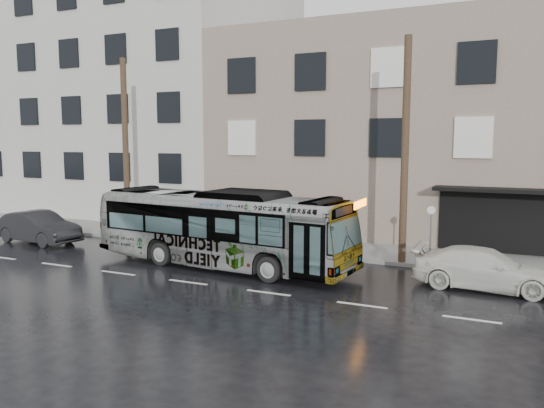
# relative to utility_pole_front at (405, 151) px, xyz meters

# --- Properties ---
(ground) EXTENTS (120.00, 120.00, 0.00)m
(ground) POSITION_rel_utility_pole_front_xyz_m (-6.50, -3.30, -4.65)
(ground) COLOR black
(ground) RESTS_ON ground
(sidewalk) EXTENTS (90.00, 3.60, 0.15)m
(sidewalk) POSITION_rel_utility_pole_front_xyz_m (-6.50, 1.60, -4.58)
(sidewalk) COLOR gray
(sidewalk) RESTS_ON ground
(building_taupe) EXTENTS (20.00, 12.00, 11.00)m
(building_taupe) POSITION_rel_utility_pole_front_xyz_m (-1.50, 9.40, 0.85)
(building_taupe) COLOR gray
(building_taupe) RESTS_ON ground
(building_grey) EXTENTS (26.00, 15.00, 16.00)m
(building_grey) POSITION_rel_utility_pole_front_xyz_m (-24.50, 10.90, 3.35)
(building_grey) COLOR beige
(building_grey) RESTS_ON ground
(utility_pole_front) EXTENTS (0.30, 0.30, 9.00)m
(utility_pole_front) POSITION_rel_utility_pole_front_xyz_m (0.00, 0.00, 0.00)
(utility_pole_front) COLOR #4F3C27
(utility_pole_front) RESTS_ON sidewalk
(utility_pole_rear) EXTENTS (0.30, 0.30, 9.00)m
(utility_pole_rear) POSITION_rel_utility_pole_front_xyz_m (-14.00, 0.00, 0.00)
(utility_pole_rear) COLOR #4F3C27
(utility_pole_rear) RESTS_ON sidewalk
(sign_post) EXTENTS (0.06, 0.06, 2.40)m
(sign_post) POSITION_rel_utility_pole_front_xyz_m (1.10, 0.00, -3.30)
(sign_post) COLOR slate
(sign_post) RESTS_ON sidewalk
(bus) EXTENTS (11.41, 3.74, 3.12)m
(bus) POSITION_rel_utility_pole_front_xyz_m (-6.66, -3.16, -3.09)
(bus) COLOR #B2B2B2
(bus) RESTS_ON ground
(white_sedan) EXTENTS (4.89, 2.18, 1.39)m
(white_sedan) POSITION_rel_utility_pole_front_xyz_m (3.25, -2.24, -3.95)
(white_sedan) COLOR silver
(white_sedan) RESTS_ON ground
(dark_sedan) EXTENTS (4.92, 2.13, 1.57)m
(dark_sedan) POSITION_rel_utility_pole_front_xyz_m (-17.40, -2.68, -3.86)
(dark_sedan) COLOR black
(dark_sedan) RESTS_ON ground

